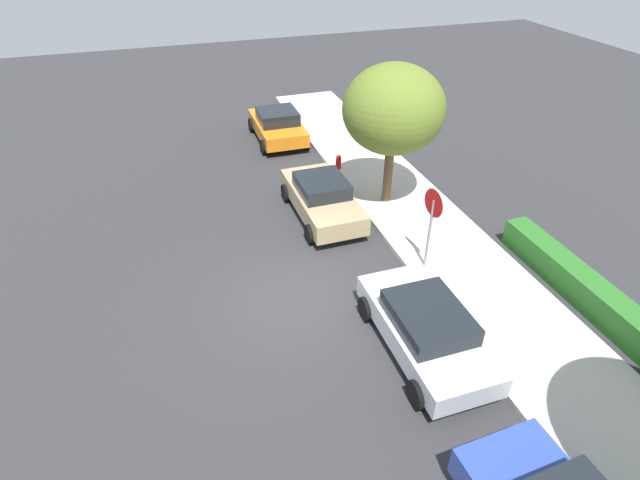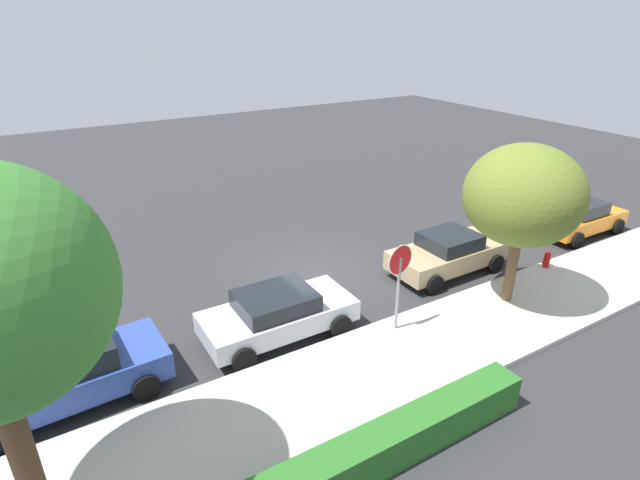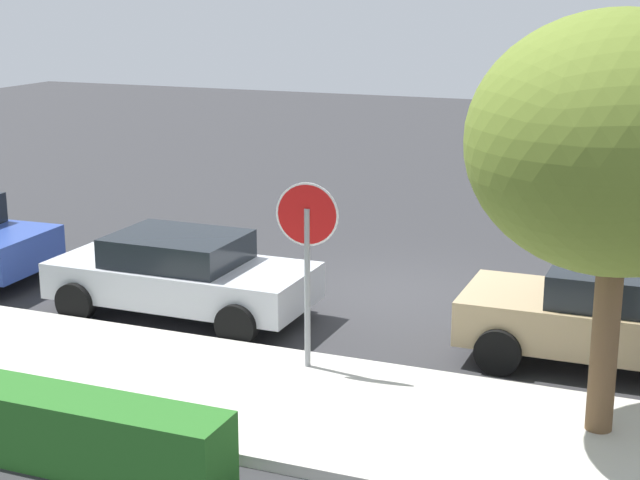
# 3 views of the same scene
# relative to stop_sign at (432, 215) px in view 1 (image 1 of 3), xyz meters

# --- Properties ---
(ground_plane) EXTENTS (60.00, 60.00, 0.00)m
(ground_plane) POSITION_rel_stop_sign_xyz_m (0.09, -4.02, -1.84)
(ground_plane) COLOR #2D2D30
(sidewalk_curb) EXTENTS (32.00, 3.17, 0.14)m
(sidewalk_curb) POSITION_rel_stop_sign_xyz_m (0.09, 1.08, -1.77)
(sidewalk_curb) COLOR beige
(sidewalk_curb) RESTS_ON ground_plane
(stop_sign) EXTENTS (0.84, 0.12, 2.66)m
(stop_sign) POSITION_rel_stop_sign_xyz_m (0.00, 0.00, 0.00)
(stop_sign) COLOR gray
(stop_sign) RESTS_ON ground_plane
(parked_car_silver) EXTENTS (4.14, 2.01, 1.33)m
(parked_car_silver) POSITION_rel_stop_sign_xyz_m (2.82, -1.55, -1.15)
(parked_car_silver) COLOR silver
(parked_car_silver) RESTS_ON ground_plane
(parked_car_tan) EXTENTS (4.13, 2.01, 1.40)m
(parked_car_tan) POSITION_rel_stop_sign_xyz_m (-3.75, -1.92, -1.13)
(parked_car_tan) COLOR tan
(parked_car_tan) RESTS_ON ground_plane
(parked_car_orange) EXTENTS (3.84, 2.12, 1.40)m
(parked_car_orange) POSITION_rel_stop_sign_xyz_m (-10.54, -1.73, -1.14)
(parked_car_orange) COLOR orange
(parked_car_orange) RESTS_ON ground_plane
(street_tree_mid_block) EXTENTS (3.29, 3.29, 4.90)m
(street_tree_mid_block) POSITION_rel_stop_sign_xyz_m (-3.84, 0.50, 1.60)
(street_tree_mid_block) COLOR brown
(street_tree_mid_block) RESTS_ON ground_plane
(fire_hydrant) EXTENTS (0.30, 0.22, 0.72)m
(fire_hydrant) POSITION_rel_stop_sign_xyz_m (-6.74, -0.24, -1.48)
(fire_hydrant) COLOR red
(fire_hydrant) RESTS_ON ground_plane
(front_yard_hedge) EXTENTS (7.14, 0.72, 0.82)m
(front_yard_hedge) POSITION_rel_stop_sign_xyz_m (3.09, 3.34, -1.44)
(front_yard_hedge) COLOR #286623
(front_yard_hedge) RESTS_ON ground_plane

